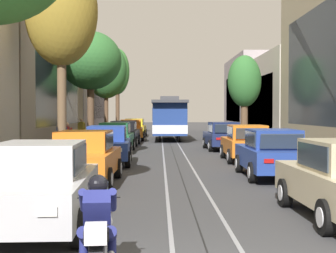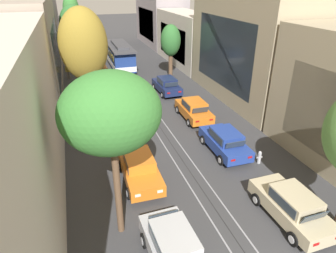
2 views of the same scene
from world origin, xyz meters
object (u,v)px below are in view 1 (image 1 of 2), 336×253
at_px(street_tree_kerb_left_mid, 90,61).
at_px(parked_car_navy_fourth_right, 223,136).
at_px(parked_car_blue_second_right, 272,153).
at_px(cable_car_trolley, 169,118).
at_px(parked_car_silver_near_left, 39,185).
at_px(parked_car_orange_second_left, 84,157).
at_px(street_tree_kerb_left_fourth, 106,71).
at_px(motorcycle_with_rider, 98,235).
at_px(parked_car_green_fourth_left, 115,137).
at_px(parked_car_yellow_far_left, 135,128).
at_px(street_tree_kerb_left_second, 61,13).
at_px(parked_car_orange_sixth_left, 131,130).
at_px(parked_car_orange_mid_right, 247,143).
at_px(street_tree_kerb_right_second, 244,83).
at_px(pedestrian_crossing_far, 67,135).
at_px(street_tree_kerb_left_far, 117,72).
at_px(pedestrian_on_right_pavement, 62,136).
at_px(parked_car_blue_mid_left, 107,145).
at_px(pedestrian_on_left_pavement, 81,129).
at_px(parked_car_black_fifth_left, 124,133).
at_px(fire_hydrant, 335,171).

bearing_deg(street_tree_kerb_left_mid, parked_car_navy_fourth_right, -17.00).
xyz_separation_m(parked_car_blue_second_right, cable_car_trolley, (-2.96, 22.13, 0.86)).
bearing_deg(parked_car_silver_near_left, parked_car_orange_second_left, 90.45).
height_order(street_tree_kerb_left_fourth, motorcycle_with_rider, street_tree_kerb_left_fourth).
xyz_separation_m(parked_car_orange_second_left, parked_car_green_fourth_left, (-0.13, 11.83, 0.00)).
relative_size(parked_car_yellow_far_left, street_tree_kerb_left_second, 0.50).
bearing_deg(parked_car_orange_sixth_left, street_tree_kerb_left_fourth, 133.98).
height_order(parked_car_orange_sixth_left, cable_car_trolley, cable_car_trolley).
height_order(parked_car_orange_mid_right, street_tree_kerb_right_second, street_tree_kerb_right_second).
relative_size(street_tree_kerb_left_second, motorcycle_with_rider, 4.41).
height_order(parked_car_orange_sixth_left, parked_car_orange_mid_right, same).
distance_m(parked_car_green_fourth_left, motorcycle_with_rider, 20.89).
relative_size(parked_car_yellow_far_left, pedestrian_crossing_far, 2.71).
relative_size(parked_car_orange_second_left, street_tree_kerb_left_far, 0.52).
xyz_separation_m(parked_car_orange_mid_right, pedestrian_on_right_pavement, (-8.80, 3.98, 0.14)).
height_order(parked_car_blue_mid_left, pedestrian_on_left_pavement, pedestrian_on_left_pavement).
relative_size(parked_car_blue_second_right, parked_car_navy_fourth_right, 0.99).
bearing_deg(pedestrian_on_right_pavement, cable_car_trolley, 65.58).
bearing_deg(parked_car_silver_near_left, parked_car_blue_second_right, 50.64).
height_order(street_tree_kerb_left_mid, pedestrian_on_right_pavement, street_tree_kerb_left_mid).
height_order(parked_car_orange_mid_right, pedestrian_on_left_pavement, pedestrian_on_left_pavement).
relative_size(parked_car_orange_sixth_left, street_tree_kerb_left_second, 0.50).
xyz_separation_m(parked_car_silver_near_left, pedestrian_crossing_far, (-2.68, 17.49, 0.11)).
bearing_deg(motorcycle_with_rider, parked_car_black_fifth_left, 93.40).
bearing_deg(parked_car_black_fifth_left, cable_car_trolley, 63.22).
relative_size(parked_car_green_fourth_left, pedestrian_on_right_pavement, 2.62).
bearing_deg(parked_car_green_fourth_left, pedestrian_on_left_pavement, 108.84).
bearing_deg(cable_car_trolley, street_tree_kerb_left_far, 112.98).
xyz_separation_m(street_tree_kerb_left_far, fire_hydrant, (9.25, -35.45, -5.65)).
relative_size(parked_car_orange_sixth_left, cable_car_trolley, 0.48).
xyz_separation_m(parked_car_blue_mid_left, street_tree_kerb_left_second, (-2.03, 0.99, 5.57)).
distance_m(parked_car_orange_sixth_left, pedestrian_on_left_pavement, 3.91).
distance_m(street_tree_kerb_left_fourth, motorcycle_with_rider, 34.81).
bearing_deg(parked_car_blue_second_right, parked_car_blue_mid_left, 143.56).
xyz_separation_m(parked_car_black_fifth_left, motorcycle_with_rider, (1.57, -26.41, -0.15)).
height_order(street_tree_kerb_left_far, fire_hydrant, street_tree_kerb_left_far).
bearing_deg(parked_car_orange_second_left, parked_car_yellow_far_left, 89.81).
xyz_separation_m(parked_car_silver_near_left, pedestrian_on_left_pavement, (-3.41, 27.18, 0.15)).
bearing_deg(parked_car_orange_second_left, parked_car_navy_fourth_right, 66.43).
bearing_deg(street_tree_kerb_left_fourth, parked_car_orange_mid_right, -66.44).
xyz_separation_m(parked_car_blue_mid_left, fire_hydrant, (7.25, -6.15, -0.38)).
relative_size(parked_car_orange_second_left, parked_car_green_fourth_left, 1.00).
height_order(parked_car_silver_near_left, parked_car_yellow_far_left, same).
distance_m(parked_car_green_fourth_left, parked_car_orange_mid_right, 7.93).
bearing_deg(parked_car_orange_mid_right, street_tree_kerb_right_second, 80.96).
distance_m(parked_car_orange_second_left, pedestrian_on_left_pavement, 21.59).
bearing_deg(street_tree_kerb_left_mid, street_tree_kerb_left_second, -89.89).
bearing_deg(parked_car_black_fifth_left, parked_car_orange_sixth_left, 88.55).
relative_size(street_tree_kerb_left_second, pedestrian_on_left_pavement, 5.22).
bearing_deg(street_tree_kerb_left_mid, parked_car_orange_mid_right, -48.22).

